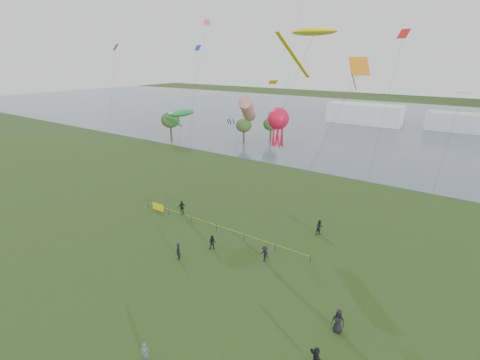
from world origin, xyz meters
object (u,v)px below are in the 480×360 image
Objects in this scene: fence at (179,214)px; kite_stingray at (313,32)px; kite_octopus at (278,119)px; kite_flyer at (145,353)px.

kite_stingray is at bearing 25.69° from fence.
kite_octopus is at bearing -98.53° from kite_stingray.
kite_octopus is at bearing 11.72° from fence.
fence is 1.08× the size of kite_stingray.
kite_octopus is (12.50, 2.59, 12.96)m from fence.
fence is 26.30m from kite_stingray.
kite_flyer is 23.89m from kite_octopus.
kite_flyer is at bearing -79.05° from kite_stingray.
kite_flyer is at bearing -75.88° from kite_octopus.
fence is at bearing -143.80° from kite_stingray.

